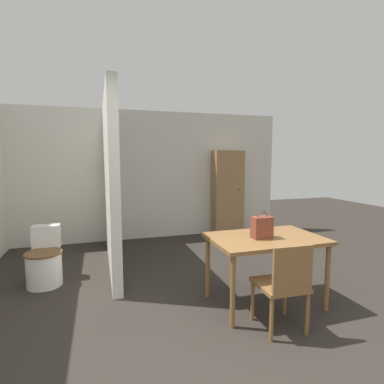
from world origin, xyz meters
name	(u,v)px	position (x,y,z in m)	size (l,w,h in m)	color
ground_plane	(224,379)	(0.00, 0.00, 0.00)	(16.00, 16.00, 0.00)	#2D2823
wall_back	(142,176)	(0.00, 4.08, 1.25)	(5.74, 0.12, 2.50)	silver
partition_wall	(110,181)	(-0.66, 2.76, 1.25)	(0.12, 2.51, 2.50)	silver
dining_table	(265,244)	(0.88, 0.93, 0.67)	(1.20, 0.79, 0.75)	brown
wooden_chair	(284,283)	(0.76, 0.40, 0.46)	(0.44, 0.44, 0.85)	brown
toilet	(45,262)	(-1.51, 2.22, 0.29)	(0.44, 0.59, 0.71)	white
handbag	(262,227)	(0.81, 0.90, 0.87)	(0.21, 0.13, 0.30)	brown
wooden_cabinet	(227,193)	(1.73, 3.83, 0.87)	(0.62, 0.35, 1.74)	#997047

